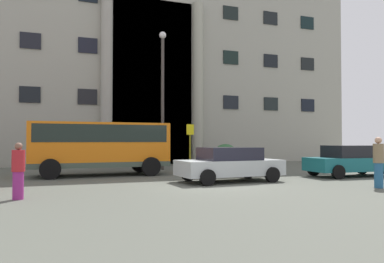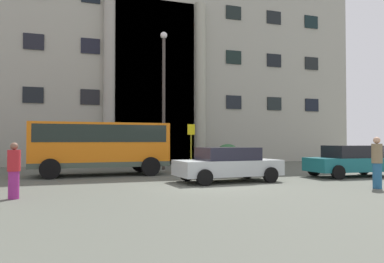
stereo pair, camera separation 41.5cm
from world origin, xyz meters
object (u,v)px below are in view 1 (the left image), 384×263
object	(u,v)px
hedge_planter_entrance_right	(225,155)
parked_hatchback_near	(351,161)
orange_minibus	(100,144)
pedestrian_woman_with_bag	(379,162)
pedestrian_woman_dark_dress	(18,171)
lamppost_plaza_centre	(163,90)
hedge_planter_entrance_left	(147,155)
white_taxi_kerbside	(229,164)
bus_stop_sign	(190,142)
scooter_by_planter	(235,166)

from	to	relation	value
hedge_planter_entrance_right	parked_hatchback_near	bearing A→B (deg)	-78.38
orange_minibus	pedestrian_woman_with_bag	xyz separation A→B (m)	(8.78, -8.28, -0.61)
pedestrian_woman_dark_dress	hedge_planter_entrance_right	bearing A→B (deg)	42.12
orange_minibus	lamppost_plaza_centre	bearing A→B (deg)	32.24
hedge_planter_entrance_left	pedestrian_woman_dark_dress	size ratio (longest dim) A/B	1.01
parked_hatchback_near	white_taxi_kerbside	xyz separation A→B (m)	(-6.35, -0.09, -0.02)
bus_stop_sign	hedge_planter_entrance_right	size ratio (longest dim) A/B	1.75
pedestrian_woman_dark_dress	white_taxi_kerbside	bearing A→B (deg)	13.20
bus_stop_sign	pedestrian_woman_with_bag	xyz separation A→B (m)	(3.52, -10.02, -0.70)
white_taxi_kerbside	pedestrian_woman_with_bag	size ratio (longest dim) A/B	2.38
hedge_planter_entrance_left	pedestrian_woman_dark_dress	world-z (taller)	pedestrian_woman_dark_dress
hedge_planter_entrance_left	parked_hatchback_near	size ratio (longest dim) A/B	0.38
hedge_planter_entrance_right	parked_hatchback_near	size ratio (longest dim) A/B	0.35
hedge_planter_entrance_right	pedestrian_woman_with_bag	world-z (taller)	pedestrian_woman_with_bag
orange_minibus	scooter_by_planter	size ratio (longest dim) A/B	3.26
parked_hatchback_near	white_taxi_kerbside	distance (m)	6.35
parked_hatchback_near	pedestrian_woman_with_bag	bearing A→B (deg)	-118.75
orange_minibus	white_taxi_kerbside	distance (m)	6.63
bus_stop_sign	parked_hatchback_near	world-z (taller)	bus_stop_sign
orange_minibus	pedestrian_woman_with_bag	size ratio (longest dim) A/B	3.56
hedge_planter_entrance_left	scooter_by_planter	size ratio (longest dim) A/B	0.83
bus_stop_sign	pedestrian_woman_with_bag	world-z (taller)	bus_stop_sign
orange_minibus	parked_hatchback_near	world-z (taller)	orange_minibus
bus_stop_sign	white_taxi_kerbside	bearing A→B (deg)	-95.11
lamppost_plaza_centre	bus_stop_sign	bearing A→B (deg)	-28.28
hedge_planter_entrance_left	hedge_planter_entrance_right	bearing A→B (deg)	-3.16
orange_minibus	parked_hatchback_near	distance (m)	11.96
white_taxi_kerbside	lamppost_plaza_centre	size ratio (longest dim) A/B	0.54
white_taxi_kerbside	pedestrian_woman_with_bag	distance (m)	5.50
parked_hatchback_near	scooter_by_planter	size ratio (longest dim) A/B	2.15
orange_minibus	pedestrian_woman_with_bag	bearing A→B (deg)	-44.36
pedestrian_woman_with_bag	pedestrian_woman_dark_dress	bearing A→B (deg)	168.33
hedge_planter_entrance_left	white_taxi_kerbside	size ratio (longest dim) A/B	0.38
hedge_planter_entrance_right	lamppost_plaza_centre	xyz separation A→B (m)	(-5.24, -2.57, 3.97)
parked_hatchback_near	white_taxi_kerbside	bearing A→B (deg)	-176.87
parked_hatchback_near	scooter_by_planter	bearing A→B (deg)	158.86
bus_stop_sign	hedge_planter_entrance_right	bearing A→B (deg)	41.25
hedge_planter_entrance_right	pedestrian_woman_with_bag	distance (m)	13.37
hedge_planter_entrance_right	scooter_by_planter	size ratio (longest dim) A/B	0.76
scooter_by_planter	hedge_planter_entrance_right	bearing A→B (deg)	51.72
pedestrian_woman_with_bag	orange_minibus	bearing A→B (deg)	132.43
parked_hatchback_near	pedestrian_woman_dark_dress	world-z (taller)	pedestrian_woman_dark_dress
hedge_planter_entrance_right	white_taxi_kerbside	distance (m)	10.64
bus_stop_sign	parked_hatchback_near	bearing A→B (deg)	-47.30
white_taxi_kerbside	scooter_by_planter	xyz separation A→B (m)	(1.36, 2.25, -0.26)
hedge_planter_entrance_right	hedge_planter_entrance_left	bearing A→B (deg)	176.84
pedestrian_woman_with_bag	parked_hatchback_near	bearing A→B (deg)	54.66
scooter_by_planter	pedestrian_woman_with_bag	size ratio (longest dim) A/B	1.09
hedge_planter_entrance_left	parked_hatchback_near	bearing A→B (deg)	-52.98
pedestrian_woman_with_bag	lamppost_plaza_centre	size ratio (longest dim) A/B	0.22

